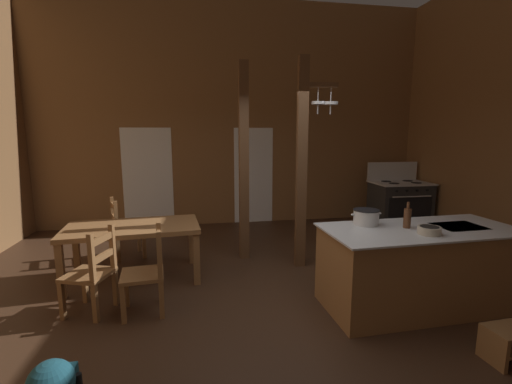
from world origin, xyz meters
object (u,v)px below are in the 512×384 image
at_px(step_stool, 508,342).
at_px(dining_table, 133,232).
at_px(ladderback_chair_near_window, 147,272).
at_px(bottle_tall_on_counter, 407,218).
at_px(ladderback_chair_by_post, 125,229).
at_px(ladderback_chair_at_table_end, 93,273).
at_px(stove_range, 399,203).
at_px(mixing_bowl_on_counter, 429,230).
at_px(stockpot_on_counter, 366,217).
at_px(kitchen_island, 419,267).

relative_size(step_stool, dining_table, 0.21).
height_order(dining_table, ladderback_chair_near_window, ladderback_chair_near_window).
xyz_separation_m(step_stool, bottle_tall_on_counter, (-0.31, 1.08, 0.84)).
distance_m(step_stool, ladderback_chair_by_post, 4.94).
bearing_deg(ladderback_chair_at_table_end, stove_range, 27.30).
height_order(ladderback_chair_at_table_end, mixing_bowl_on_counter, mixing_bowl_on_counter).
bearing_deg(ladderback_chair_by_post, bottle_tall_on_counter, -32.44).
bearing_deg(mixing_bowl_on_counter, stockpot_on_counter, 133.84).
xyz_separation_m(kitchen_island, ladderback_chair_near_window, (-2.98, 0.38, -0.00)).
xyz_separation_m(kitchen_island, stockpot_on_counter, (-0.53, 0.26, 0.54)).
xyz_separation_m(ladderback_chair_by_post, ladderback_chair_at_table_end, (-0.01, -1.75, 0.00)).
bearing_deg(step_stool, ladderback_chair_near_window, 155.75).
bearing_deg(bottle_tall_on_counter, ladderback_chair_at_table_end, 173.04).
height_order(stove_range, bottle_tall_on_counter, stove_range).
distance_m(ladderback_chair_by_post, bottle_tall_on_counter, 4.07).
distance_m(stove_range, bottle_tall_on_counter, 3.75).
bearing_deg(ladderback_chair_at_table_end, bottle_tall_on_counter, -6.96).
xyz_separation_m(ladderback_chair_by_post, stockpot_on_counter, (3.03, -1.95, 0.54)).
bearing_deg(ladderback_chair_by_post, stove_range, 10.71).
xyz_separation_m(kitchen_island, bottle_tall_on_counter, (-0.15, 0.05, 0.57)).
xyz_separation_m(ladderback_chair_near_window, mixing_bowl_on_counter, (2.91, -0.60, 0.50)).
height_order(ladderback_chair_by_post, stockpot_on_counter, stockpot_on_counter).
bearing_deg(kitchen_island, ladderback_chair_at_table_end, 172.58).
bearing_deg(stockpot_on_counter, dining_table, 158.92).
height_order(ladderback_chair_near_window, ladderback_chair_by_post, same).
bearing_deg(bottle_tall_on_counter, dining_table, 157.80).
bearing_deg(step_stool, stove_range, 69.18).
height_order(step_stool, dining_table, dining_table).
relative_size(dining_table, ladderback_chair_at_table_end, 1.86).
xyz_separation_m(stove_range, stockpot_on_counter, (-2.30, -2.95, 0.51)).
height_order(kitchen_island, dining_table, kitchen_island).
relative_size(step_stool, ladderback_chair_at_table_end, 0.40).
bearing_deg(stove_range, bottle_tall_on_counter, -121.30).
height_order(step_stool, ladderback_chair_near_window, ladderback_chair_near_window).
bearing_deg(bottle_tall_on_counter, mixing_bowl_on_counter, -72.40).
bearing_deg(mixing_bowl_on_counter, ladderback_chair_at_table_end, 169.00).
relative_size(stove_range, bottle_tall_on_counter, 4.56).
bearing_deg(step_stool, ladderback_chair_by_post, 138.87).
distance_m(step_stool, dining_table, 4.19).
height_order(ladderback_chair_near_window, ladderback_chair_at_table_end, same).
bearing_deg(ladderback_chair_at_table_end, kitchen_island, -7.42).
relative_size(kitchen_island, stockpot_on_counter, 6.06).
distance_m(stove_range, step_stool, 4.56).
xyz_separation_m(ladderback_chair_by_post, bottle_tall_on_counter, (3.40, -2.16, 0.57)).
distance_m(kitchen_island, mixing_bowl_on_counter, 0.54).
height_order(kitchen_island, ladderback_chair_near_window, ladderback_chair_near_window).
distance_m(ladderback_chair_at_table_end, stockpot_on_counter, 3.09).
bearing_deg(dining_table, stove_range, 20.58).
height_order(kitchen_island, step_stool, kitchen_island).
relative_size(stockpot_on_counter, bottle_tall_on_counter, 1.25).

